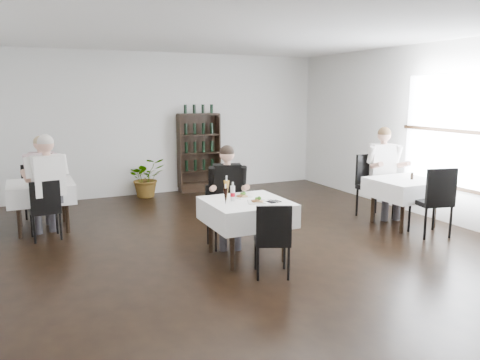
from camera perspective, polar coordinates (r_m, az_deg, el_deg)
name	(u,v)px	position (r m, az deg, el deg)	size (l,w,h in m)	color
room_shell	(267,144)	(6.12, 3.36, 4.42)	(9.00, 9.00, 9.00)	black
window_right	(458,134)	(8.33, 25.06, 5.08)	(0.06, 2.30, 1.85)	white
wine_shelf	(199,153)	(10.36, -5.02, 3.27)	(0.90, 0.28, 1.75)	black
main_table	(246,212)	(6.14, 0.79, -3.88)	(1.03, 1.03, 0.77)	black
left_table	(41,192)	(8.01, -23.10, -1.32)	(0.98, 0.98, 0.77)	black
right_table	(404,188)	(8.09, 19.38, -0.97)	(0.98, 0.98, 0.77)	black
potted_tree	(146,177)	(9.98, -11.33, 0.32)	(0.75, 0.65, 0.83)	#215C1F
main_chair_far	(222,211)	(6.67, -2.27, -3.83)	(0.41, 0.42, 0.87)	black
main_chair_near	(273,236)	(5.51, 4.00, -6.78)	(0.54, 0.54, 0.90)	black
left_chair_far	(37,189)	(8.69, -23.46, -0.97)	(0.51, 0.51, 0.96)	black
left_chair_near	(45,206)	(7.45, -22.66, -2.93)	(0.45, 0.45, 0.91)	black
right_chair_far	(372,181)	(8.52, 15.84, -0.17)	(0.51, 0.52, 1.10)	black
right_chair_near	(435,197)	(7.61, 22.67, -1.95)	(0.58, 0.59, 1.07)	black
diner_main	(228,188)	(6.62, -1.50, -0.95)	(0.60, 0.64, 1.43)	#414048
diner_left_far	(41,172)	(8.56, -23.04, 0.89)	(0.58, 0.60, 1.45)	#414048
diner_left_near	(47,178)	(7.48, -22.48, 0.18)	(0.64, 0.67, 1.57)	#414048
diner_right_far	(385,165)	(8.54, 17.22, 1.75)	(0.65, 0.69, 1.58)	#414048
plate_far	(242,196)	(6.29, 0.25, -1.99)	(0.27, 0.27, 0.07)	white
plate_near	(257,201)	(6.00, 2.10, -2.61)	(0.29, 0.29, 0.07)	white
pilsner_dark	(226,196)	(5.87, -1.77, -1.98)	(0.06, 0.06, 0.26)	black
pilsner_lager	(227,190)	(6.07, -1.65, -1.28)	(0.08, 0.08, 0.33)	gold
coke_bottle	(233,193)	(6.06, -0.89, -1.64)	(0.06, 0.06, 0.25)	silver
napkin_cutlery	(274,201)	(6.05, 4.12, -2.62)	(0.18, 0.18, 0.02)	black
pepper_mill	(412,176)	(8.09, 20.23, 0.47)	(0.05, 0.05, 0.11)	black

